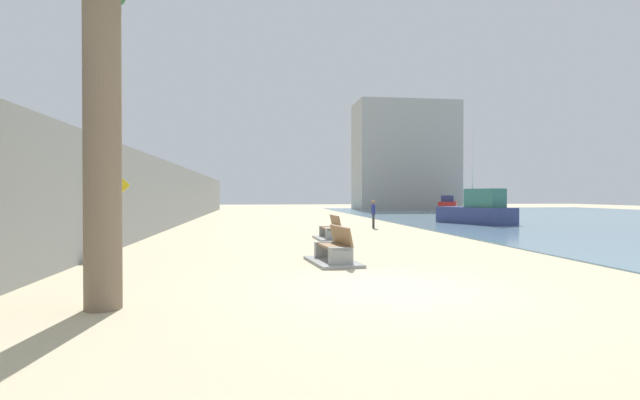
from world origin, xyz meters
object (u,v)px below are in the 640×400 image
object	(u,v)px
pedestrian_sign	(115,203)
bench_far	(330,234)
bench_near	(334,254)
boat_outer	(478,211)
person_walking	(373,212)
boat_far_right	(448,206)

from	to	relation	value
pedestrian_sign	bench_far	bearing A→B (deg)	29.15
bench_near	bench_far	size ratio (longest dim) A/B	1.04
bench_far	boat_outer	bearing A→B (deg)	38.55
bench_near	pedestrian_sign	bearing A→B (deg)	157.85
bench_far	pedestrian_sign	xyz separation A→B (m)	(-7.11, -3.97, 1.33)
boat_outer	pedestrian_sign	world-z (taller)	boat_outer
person_walking	bench_near	bearing A→B (deg)	-108.74
boat_outer	pedestrian_sign	distance (m)	21.27
bench_near	boat_far_right	distance (m)	37.33
person_walking	boat_outer	size ratio (longest dim) A/B	0.26
boat_far_right	pedestrian_sign	xyz separation A→B (m)	(-23.39, -30.61, 0.85)
bench_near	bench_far	bearing A→B (deg)	81.77
boat_far_right	pedestrian_sign	distance (m)	38.53
bench_far	bench_near	bearing A→B (deg)	-98.23
bench_far	person_walking	world-z (taller)	person_walking
bench_far	person_walking	bearing A→B (deg)	61.04
person_walking	pedestrian_sign	bearing A→B (deg)	-136.46
person_walking	boat_far_right	bearing A→B (deg)	57.90
bench_near	boat_outer	distance (m)	18.52
person_walking	boat_far_right	size ratio (longest dim) A/B	0.20
boat_far_right	pedestrian_sign	world-z (taller)	pedestrian_sign
bench_near	person_walking	world-z (taller)	person_walking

